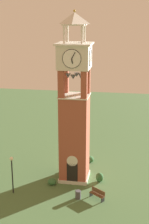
{
  "coord_description": "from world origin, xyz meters",
  "views": [
    {
      "loc": [
        5.38,
        -31.71,
        16.71
      ],
      "look_at": [
        0.0,
        0.0,
        7.2
      ],
      "focal_mm": 54.49,
      "sensor_mm": 36.0,
      "label": 1
    }
  ],
  "objects_px": {
    "park_bench": "(97,194)",
    "lamp_post": "(12,168)",
    "clock_tower": "(74,114)",
    "trash_bin": "(78,195)"
  },
  "relations": [
    {
      "from": "lamp_post",
      "to": "trash_bin",
      "type": "height_order",
      "value": "lamp_post"
    },
    {
      "from": "clock_tower",
      "to": "trash_bin",
      "type": "bearing_deg",
      "value": -75.7
    },
    {
      "from": "lamp_post",
      "to": "park_bench",
      "type": "bearing_deg",
      "value": 2.05
    },
    {
      "from": "park_bench",
      "to": "lamp_post",
      "type": "distance_m",
      "value": 8.36
    },
    {
      "from": "clock_tower",
      "to": "trash_bin",
      "type": "relative_size",
      "value": 21.15
    },
    {
      "from": "park_bench",
      "to": "lamp_post",
      "type": "bearing_deg",
      "value": -177.95
    },
    {
      "from": "lamp_post",
      "to": "trash_bin",
      "type": "xyz_separation_m",
      "value": [
        6.32,
        0.0,
        -2.2
      ]
    },
    {
      "from": "clock_tower",
      "to": "trash_bin",
      "type": "xyz_separation_m",
      "value": [
        1.02,
        -3.99,
        -6.62
      ]
    },
    {
      "from": "park_bench",
      "to": "lamp_post",
      "type": "relative_size",
      "value": 0.41
    },
    {
      "from": "clock_tower",
      "to": "lamp_post",
      "type": "bearing_deg",
      "value": -143.01
    }
  ]
}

